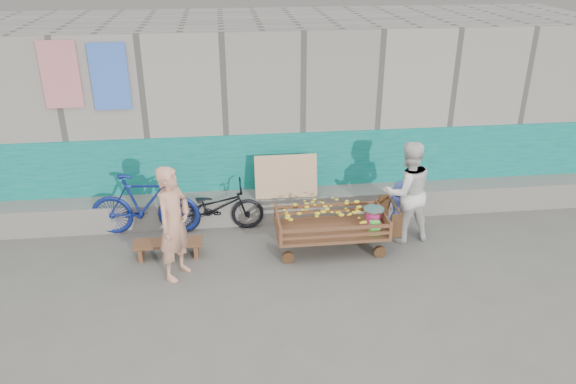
{
  "coord_description": "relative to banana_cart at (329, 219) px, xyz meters",
  "views": [
    {
      "loc": [
        -0.64,
        -5.97,
        4.35
      ],
      "look_at": [
        0.21,
        1.2,
        1.0
      ],
      "focal_mm": 35.0,
      "sensor_mm": 36.0,
      "label": 1
    }
  ],
  "objects": [
    {
      "name": "bench",
      "position": [
        -2.37,
        0.09,
        -0.33
      ],
      "size": [
        1.0,
        0.3,
        0.25
      ],
      "color": "brown",
      "rests_on": "ground"
    },
    {
      "name": "vendor_man",
      "position": [
        -2.2,
        -0.43,
        0.3
      ],
      "size": [
        0.64,
        0.71,
        1.63
      ],
      "primitive_type": "imported",
      "rotation": [
        0.0,
        0.0,
        1.02
      ],
      "color": "tan",
      "rests_on": "ground"
    },
    {
      "name": "bicycle_dark",
      "position": [
        -1.66,
        0.84,
        -0.12
      ],
      "size": [
        1.52,
        0.56,
        0.79
      ],
      "primitive_type": "imported",
      "rotation": [
        0.0,
        0.0,
        1.59
      ],
      "color": "black",
      "rests_on": "ground"
    },
    {
      "name": "building_wall",
      "position": [
        -0.83,
        2.84,
        0.95
      ],
      "size": [
        12.0,
        3.5,
        3.0
      ],
      "color": "gray",
      "rests_on": "ground"
    },
    {
      "name": "banana_cart",
      "position": [
        0.0,
        0.0,
        0.0
      ],
      "size": [
        1.78,
        0.82,
        0.76
      ],
      "color": "brown",
      "rests_on": "ground"
    },
    {
      "name": "ground",
      "position": [
        -0.82,
        -1.21,
        -0.51
      ],
      "size": [
        80.0,
        80.0,
        0.0
      ],
      "primitive_type": "plane",
      "color": "#5A5852",
      "rests_on": "ground"
    },
    {
      "name": "bicycle_blue",
      "position": [
        -2.76,
        0.84,
        -0.0
      ],
      "size": [
        1.74,
        0.65,
        1.02
      ],
      "primitive_type": "imported",
      "rotation": [
        0.0,
        0.0,
        1.47
      ],
      "color": "navy",
      "rests_on": "ground"
    },
    {
      "name": "child",
      "position": [
        1.2,
        0.45,
        -0.09
      ],
      "size": [
        0.47,
        0.36,
        0.86
      ],
      "primitive_type": "imported",
      "rotation": [
        0.0,
        0.0,
        2.92
      ],
      "color": "#4C5CBA",
      "rests_on": "ground"
    },
    {
      "name": "woman",
      "position": [
        1.22,
        0.21,
        0.28
      ],
      "size": [
        0.86,
        0.71,
        1.6
      ],
      "primitive_type": "imported",
      "rotation": [
        0.0,
        0.0,
        3.28
      ],
      "color": "silver",
      "rests_on": "ground"
    }
  ]
}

